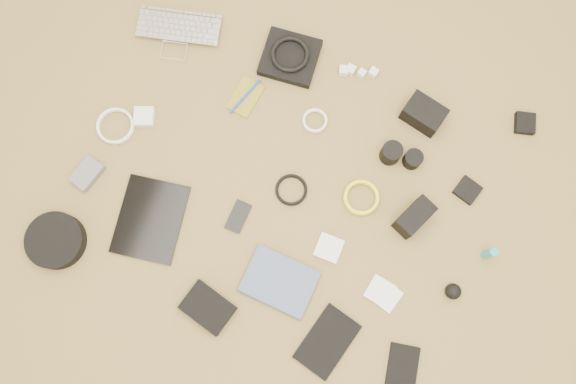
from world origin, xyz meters
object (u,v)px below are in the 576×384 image
(dslr_camera, at_px, (424,114))
(paperback, at_px, (268,306))
(tablet, at_px, (150,219))
(phone, at_px, (238,217))
(headphone_case, at_px, (56,241))
(laptop, at_px, (177,38))

(dslr_camera, xyz_separation_m, paperback, (-0.27, -0.79, -0.03))
(paperback, bearing_deg, tablet, 79.26)
(phone, xyz_separation_m, paperback, (0.20, -0.24, 0.01))
(phone, relative_size, paperback, 0.48)
(dslr_camera, height_order, headphone_case, dslr_camera)
(tablet, bearing_deg, dslr_camera, 33.71)
(tablet, relative_size, headphone_case, 1.44)
(phone, distance_m, paperback, 0.31)
(dslr_camera, relative_size, paperback, 0.60)
(laptop, relative_size, tablet, 1.10)
(laptop, xyz_separation_m, paperback, (0.65, -0.76, -0.00))
(dslr_camera, distance_m, headphone_case, 1.31)
(phone, bearing_deg, paperback, -46.93)
(laptop, xyz_separation_m, phone, (0.45, -0.52, -0.01))
(dslr_camera, height_order, paperback, dslr_camera)
(laptop, height_order, tablet, laptop)
(tablet, xyz_separation_m, paperback, (0.47, -0.12, 0.01))
(tablet, xyz_separation_m, phone, (0.27, 0.11, -0.00))
(phone, relative_size, headphone_case, 0.57)
(phone, height_order, paperback, paperback)
(dslr_camera, bearing_deg, phone, -116.04)
(phone, distance_m, headphone_case, 0.60)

